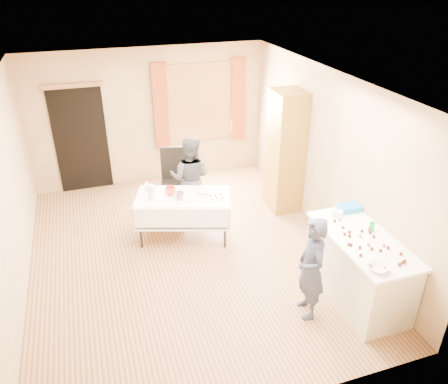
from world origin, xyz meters
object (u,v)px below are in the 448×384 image
object	(u,v)px
counter	(358,268)
girl	(311,269)
woman	(190,178)
party_table	(184,213)
cabinet	(285,152)
chair	(175,192)

from	to	relation	value
counter	girl	world-z (taller)	girl
girl	woman	bearing A→B (deg)	-156.53
girl	counter	bearing A→B (deg)	104.28
party_table	counter	bearing A→B (deg)	-30.73
party_table	girl	world-z (taller)	girl
cabinet	counter	world-z (taller)	cabinet
chair	counter	bearing A→B (deg)	-45.65
counter	woman	bearing A→B (deg)	119.84
cabinet	girl	distance (m)	2.74
girl	woman	size ratio (longest dim) A/B	0.94
chair	woman	size ratio (longest dim) A/B	0.77
chair	girl	distance (m)	3.24
counter	woman	size ratio (longest dim) A/B	1.08
party_table	woman	world-z (taller)	woman
cabinet	woman	bearing A→B (deg)	173.57
party_table	woman	size ratio (longest dim) A/B	1.11
party_table	girl	bearing A→B (deg)	-45.82
counter	girl	xyz separation A→B (m)	(-0.75, -0.09, 0.23)
cabinet	counter	distance (m)	2.56
cabinet	chair	bearing A→B (deg)	165.14
chair	girl	xyz separation A→B (m)	(0.99, -3.07, 0.35)
cabinet	woman	world-z (taller)	cabinet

